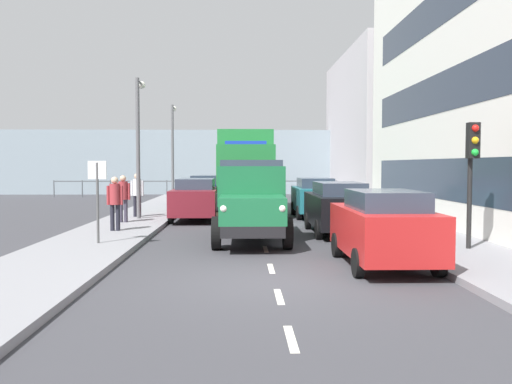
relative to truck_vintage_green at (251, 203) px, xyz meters
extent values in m
plane|color=#38383D|center=(-0.37, -4.97, -1.18)|extent=(80.00, 80.00, 0.00)
cube|color=gray|center=(-5.24, -4.97, -1.10)|extent=(2.77, 36.39, 0.15)
cube|color=gray|center=(4.51, -4.97, -1.10)|extent=(2.77, 36.39, 0.15)
cube|color=silver|center=(-0.37, 8.72, -1.17)|extent=(0.12, 1.10, 0.01)
cube|color=silver|center=(-0.37, 6.48, -1.17)|extent=(0.12, 1.10, 0.01)
cube|color=silver|center=(-0.37, 3.98, -1.17)|extent=(0.12, 1.10, 0.01)
cube|color=silver|center=(-0.37, 1.29, -1.17)|extent=(0.12, 1.10, 0.01)
cube|color=silver|center=(-0.37, -1.26, -1.17)|extent=(0.12, 1.10, 0.01)
cube|color=silver|center=(-0.37, -3.75, -1.17)|extent=(0.12, 1.10, 0.01)
cube|color=silver|center=(-0.37, -6.15, -1.17)|extent=(0.12, 1.10, 0.01)
cube|color=silver|center=(-0.37, -8.66, -1.17)|extent=(0.12, 1.10, 0.01)
cube|color=silver|center=(-0.37, -11.06, -1.17)|extent=(0.12, 1.10, 0.01)
cube|color=silver|center=(-0.37, -13.68, -1.17)|extent=(0.12, 1.10, 0.01)
cube|color=silver|center=(-0.37, -16.32, -1.17)|extent=(0.12, 1.10, 0.01)
cube|color=silver|center=(-0.37, -19.01, -1.17)|extent=(0.12, 1.10, 0.01)
cube|color=#2D3847|center=(-6.66, -0.23, 0.62)|extent=(0.08, 20.50, 1.40)
cube|color=#2D3847|center=(-6.66, -0.23, 3.62)|extent=(0.08, 20.50, 1.40)
cube|color=#B7B2B7|center=(-9.99, -20.73, 3.72)|extent=(6.73, 14.00, 9.79)
cube|color=#84939E|center=(-0.37, -26.16, 1.32)|extent=(80.00, 0.80, 5.00)
cylinder|color=#4C5156|center=(-14.37, -22.56, -0.58)|extent=(0.08, 0.08, 1.20)
cylinder|color=#4C5156|center=(-12.37, -22.56, -0.58)|extent=(0.08, 0.08, 1.20)
cylinder|color=#4C5156|center=(-10.37, -22.56, -0.58)|extent=(0.08, 0.08, 1.20)
cylinder|color=#4C5156|center=(-8.37, -22.56, -0.58)|extent=(0.08, 0.08, 1.20)
cylinder|color=#4C5156|center=(-6.37, -22.56, -0.58)|extent=(0.08, 0.08, 1.20)
cylinder|color=#4C5156|center=(-4.37, -22.56, -0.58)|extent=(0.08, 0.08, 1.20)
cylinder|color=#4C5156|center=(-2.37, -22.56, -0.58)|extent=(0.08, 0.08, 1.20)
cylinder|color=#4C5156|center=(-0.37, -22.56, -0.58)|extent=(0.08, 0.08, 1.20)
cylinder|color=#4C5156|center=(1.63, -22.56, -0.58)|extent=(0.08, 0.08, 1.20)
cylinder|color=#4C5156|center=(3.63, -22.56, -0.58)|extent=(0.08, 0.08, 1.20)
cylinder|color=#4C5156|center=(5.63, -22.56, -0.58)|extent=(0.08, 0.08, 1.20)
cylinder|color=#4C5156|center=(7.63, -22.56, -0.58)|extent=(0.08, 0.08, 1.20)
cylinder|color=#4C5156|center=(9.63, -22.56, -0.58)|extent=(0.08, 0.08, 1.20)
cylinder|color=#4C5156|center=(11.63, -22.56, -0.58)|extent=(0.08, 0.08, 1.20)
cylinder|color=#4C5156|center=(13.63, -22.56, -0.58)|extent=(0.08, 0.08, 1.20)
cube|color=#4C5156|center=(-0.37, -22.56, -0.06)|extent=(28.00, 0.08, 0.08)
cube|color=black|center=(0.00, -0.38, -0.58)|extent=(1.64, 5.60, 0.30)
cube|color=#196038|center=(0.00, 1.47, -0.08)|extent=(1.72, 1.90, 0.70)
cube|color=silver|center=(0.00, 2.36, -0.11)|extent=(1.16, 0.08, 0.56)
sphere|color=white|center=(-0.74, 2.36, 0.02)|extent=(0.20, 0.20, 0.20)
sphere|color=white|center=(0.73, 2.36, 0.02)|extent=(0.20, 0.20, 0.20)
cube|color=#196038|center=(0.00, -0.04, 0.50)|extent=(1.93, 1.34, 1.15)
cube|color=#2D3847|center=(0.00, -0.04, 0.97)|extent=(1.78, 1.23, 0.56)
cube|color=#2D2319|center=(0.00, -1.72, -0.35)|extent=(2.10, 2.80, 0.16)
cube|color=black|center=(-1.01, -1.72, -0.03)|extent=(0.08, 2.80, 0.56)
cube|color=black|center=(1.01, -1.72, -0.03)|extent=(0.08, 2.80, 0.56)
cylinder|color=black|center=(-0.97, 1.30, -0.73)|extent=(0.24, 0.90, 0.90)
cylinder|color=black|center=(0.97, 1.30, -0.73)|extent=(0.24, 0.90, 0.90)
cylinder|color=black|center=(-0.97, -1.92, -0.73)|extent=(0.24, 0.90, 0.90)
cylinder|color=black|center=(0.97, -1.92, -0.73)|extent=(0.24, 0.90, 0.90)
cube|color=#1E7033|center=(0.10, -6.90, 0.64)|extent=(2.40, 2.21, 2.60)
cube|color=#2D3847|center=(0.10, -6.90, 1.21)|extent=(2.20, 2.04, 0.80)
cube|color=#1933B2|center=(0.10, -6.90, 2.04)|extent=(1.75, 0.20, 0.16)
cube|color=#1E7033|center=(0.10, -10.90, 1.19)|extent=(2.50, 5.95, 3.00)
cube|color=black|center=(0.10, -9.96, -0.48)|extent=(2.00, 8.08, 0.36)
cylinder|color=black|center=(-1.05, -6.99, -0.66)|extent=(0.28, 1.04, 1.04)
cylinder|color=black|center=(1.25, -6.99, -0.66)|extent=(0.28, 1.04, 1.04)
cylinder|color=black|center=(-1.05, -10.60, -0.66)|extent=(0.28, 1.04, 1.04)
cylinder|color=black|center=(1.25, -10.60, -0.66)|extent=(0.28, 1.04, 1.04)
cylinder|color=black|center=(-1.05, -12.73, -0.66)|extent=(0.28, 1.04, 1.04)
cylinder|color=black|center=(1.25, -12.73, -0.66)|extent=(0.28, 1.04, 1.04)
cube|color=#B21E1E|center=(-2.91, 3.74, -0.38)|extent=(1.73, 3.92, 1.00)
cube|color=#2D3847|center=(-2.91, 3.94, 0.33)|extent=(1.42, 2.15, 0.42)
cylinder|color=black|center=(-2.08, 2.53, -0.88)|extent=(0.18, 0.60, 0.60)
cylinder|color=black|center=(-3.73, 2.53, -0.88)|extent=(0.18, 0.60, 0.60)
cylinder|color=black|center=(-2.08, 4.96, -0.88)|extent=(0.18, 0.60, 0.60)
cylinder|color=black|center=(-3.73, 4.96, -0.88)|extent=(0.18, 0.60, 0.60)
cube|color=black|center=(-2.91, -1.90, -0.38)|extent=(1.74, 4.25, 1.00)
cube|color=#2D3847|center=(-2.91, -1.70, 0.33)|extent=(1.43, 2.34, 0.42)
cylinder|color=black|center=(-2.08, -3.22, -0.88)|extent=(0.18, 0.60, 0.60)
cylinder|color=black|center=(-3.73, -3.22, -0.88)|extent=(0.18, 0.60, 0.60)
cylinder|color=black|center=(-2.08, -0.58, -0.88)|extent=(0.18, 0.60, 0.60)
cylinder|color=black|center=(-3.73, -0.58, -0.88)|extent=(0.18, 0.60, 0.60)
cube|color=#1E6670|center=(-2.91, -7.58, -0.38)|extent=(1.69, 3.83, 1.00)
cube|color=#2D3847|center=(-2.91, -7.38, 0.33)|extent=(1.39, 2.11, 0.42)
cylinder|color=black|center=(-2.10, -8.76, -0.88)|extent=(0.18, 0.60, 0.60)
cylinder|color=black|center=(-3.71, -8.76, -0.88)|extent=(0.18, 0.60, 0.60)
cylinder|color=black|center=(-2.10, -6.39, -0.88)|extent=(0.18, 0.60, 0.60)
cylinder|color=black|center=(-3.71, -6.39, -0.88)|extent=(0.18, 0.60, 0.60)
cube|color=maroon|center=(2.17, -6.31, -0.38)|extent=(1.79, 4.17, 1.00)
cube|color=#2D3847|center=(2.17, -6.51, 0.33)|extent=(1.47, 2.30, 0.42)
cylinder|color=black|center=(1.32, -5.01, -0.88)|extent=(0.18, 0.60, 0.60)
cylinder|color=black|center=(3.03, -5.01, -0.88)|extent=(0.18, 0.60, 0.60)
cylinder|color=black|center=(1.32, -7.60, -0.88)|extent=(0.18, 0.60, 0.60)
cylinder|color=black|center=(3.03, -7.60, -0.88)|extent=(0.18, 0.60, 0.60)
cube|color=navy|center=(2.17, -12.97, -0.38)|extent=(1.90, 4.07, 1.00)
cube|color=#2D3847|center=(2.17, -13.17, 0.33)|extent=(1.56, 2.24, 0.42)
cylinder|color=black|center=(1.27, -11.71, -0.88)|extent=(0.18, 0.60, 0.60)
cylinder|color=black|center=(3.08, -11.71, -0.88)|extent=(0.18, 0.60, 0.60)
cylinder|color=black|center=(1.27, -14.23, -0.88)|extent=(0.18, 0.60, 0.60)
cylinder|color=black|center=(3.08, -14.23, -0.88)|extent=(0.18, 0.60, 0.60)
cylinder|color=black|center=(4.30, -1.73, -0.60)|extent=(0.14, 0.14, 0.85)
cylinder|color=black|center=(4.48, -1.73, -0.60)|extent=(0.14, 0.14, 0.85)
cylinder|color=maroon|center=(4.39, -1.73, 0.16)|extent=(0.34, 0.34, 0.67)
cylinder|color=maroon|center=(4.17, -1.73, 0.13)|extent=(0.09, 0.09, 0.62)
cylinder|color=maroon|center=(4.61, -1.73, 0.13)|extent=(0.09, 0.09, 0.62)
sphere|color=tan|center=(4.39, -1.73, 0.61)|extent=(0.23, 0.23, 0.23)
cylinder|color=#383342|center=(4.61, -4.30, -0.60)|extent=(0.14, 0.14, 0.85)
cylinder|color=#383342|center=(4.79, -4.30, -0.60)|extent=(0.14, 0.14, 0.85)
cylinder|color=maroon|center=(4.70, -4.30, 0.16)|extent=(0.34, 0.34, 0.67)
cylinder|color=maroon|center=(4.48, -4.30, 0.12)|extent=(0.09, 0.09, 0.62)
cylinder|color=maroon|center=(4.92, -4.30, 0.12)|extent=(0.09, 0.09, 0.62)
sphere|color=tan|center=(4.70, -4.30, 0.61)|extent=(0.23, 0.23, 0.23)
cylinder|color=black|center=(4.50, -6.42, -0.60)|extent=(0.14, 0.14, 0.87)
cylinder|color=black|center=(4.68, -6.42, -0.60)|extent=(0.14, 0.14, 0.87)
cylinder|color=silver|center=(4.59, -6.42, 0.18)|extent=(0.34, 0.34, 0.69)
cylinder|color=silver|center=(4.37, -6.42, 0.15)|extent=(0.09, 0.09, 0.63)
cylinder|color=silver|center=(4.81, -6.42, 0.15)|extent=(0.09, 0.09, 0.63)
sphere|color=tan|center=(4.59, -6.42, 0.64)|extent=(0.23, 0.23, 0.23)
cylinder|color=black|center=(-5.53, 2.22, 0.57)|extent=(0.12, 0.12, 3.20)
cube|color=black|center=(-5.53, 2.36, 1.72)|extent=(0.28, 0.24, 0.90)
sphere|color=red|center=(-5.53, 2.48, 2.02)|extent=(0.18, 0.18, 0.18)
sphere|color=orange|center=(-5.53, 2.48, 1.72)|extent=(0.18, 0.18, 0.18)
sphere|color=green|center=(-5.53, 2.48, 1.42)|extent=(0.18, 0.18, 0.18)
cylinder|color=#59595B|center=(4.40, -5.72, 1.76)|extent=(0.16, 0.16, 5.58)
cylinder|color=#59595B|center=(4.40, -6.17, 4.45)|extent=(0.10, 0.90, 0.10)
sphere|color=silver|center=(4.40, -6.62, 4.40)|extent=(0.32, 0.32, 0.32)
cylinder|color=#59595B|center=(4.46, -16.81, 1.85)|extent=(0.16, 0.16, 5.76)
cylinder|color=#59595B|center=(4.46, -17.26, 4.64)|extent=(0.10, 0.90, 0.10)
sphere|color=silver|center=(4.46, -17.71, 4.59)|extent=(0.32, 0.32, 0.32)
cylinder|color=#4C4C4C|center=(4.21, 1.01, 0.07)|extent=(0.07, 0.07, 2.20)
cube|color=silver|center=(4.21, 1.01, 0.97)|extent=(0.50, 0.04, 0.50)
camera|label=1|loc=(0.28, 15.61, 1.11)|focal=37.37mm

